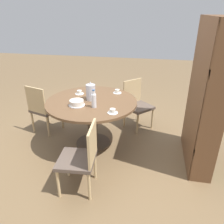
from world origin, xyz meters
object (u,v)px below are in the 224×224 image
chair_c (137,103)px  cake_main (77,103)px  chair_a (43,108)px  coffee_pot (91,92)px  cup_b (79,93)px  cup_a (117,92)px  chair_b (82,157)px  water_bottle (94,100)px  cup_c (113,111)px  bookshelf (204,96)px

chair_c → cake_main: size_ratio=3.78×
chair_a → coffee_pot: coffee_pot is taller
chair_c → cup_b: 1.07m
coffee_pot → cake_main: bearing=-29.5°
chair_a → cup_b: bearing=-161.8°
cup_a → cup_b: (0.16, -0.59, 0.00)m
chair_c → cup_b: chair_c is taller
chair_b → cup_a: 1.41m
water_bottle → cake_main: size_ratio=1.12×
cup_c → cup_b: bearing=-131.9°
cake_main → cup_a: bearing=142.1°
cup_b → bookshelf: bearing=80.1°
chair_c → water_bottle: (0.97, -0.52, 0.40)m
cup_b → cup_c: 0.89m
chair_c → cup_b: bearing=163.2°
bookshelf → cup_b: 1.85m
bookshelf → cup_b: bearing=80.1°
chair_a → cup_b: (-0.01, 0.67, 0.32)m
bookshelf → cup_c: size_ratio=13.99×
cup_b → cup_a: bearing=105.3°
chair_c → cup_a: size_ratio=6.26×
chair_a → cup_b: size_ratio=6.26×
coffee_pot → cake_main: size_ratio=1.22×
chair_a → chair_b: same height
chair_a → cup_c: size_ratio=6.26×
cup_a → chair_b: bearing=-7.4°
chair_c → coffee_pot: coffee_pot is taller
coffee_pot → chair_b: bearing=9.2°
chair_b → coffee_pot: size_ratio=3.09×
chair_a → cup_c: bearing=173.7°
bookshelf → cup_c: bookshelf is taller
chair_b → bookshelf: (-0.88, 1.40, 0.53)m
chair_b → cup_b: 1.31m
bookshelf → chair_b: bearing=122.2°
chair_b → cup_a: (-1.36, 0.18, 0.32)m
cup_a → water_bottle: bearing=-19.3°
water_bottle → chair_b: bearing=3.3°
chair_a → coffee_pot: size_ratio=3.09×
chair_b → coffee_pot: bearing=-175.6°
chair_c → bookshelf: size_ratio=0.45×
cup_a → cake_main: bearing=-37.9°
cup_a → cup_b: 0.61m
water_bottle → cup_b: 0.60m
cup_a → cup_c: 0.76m
bookshelf → coffee_pot: bookshelf is taller
bookshelf → cup_a: 1.33m
bookshelf → water_bottle: 1.45m
coffee_pot → water_bottle: size_ratio=1.09×
water_bottle → cup_b: size_ratio=1.86×
cup_b → coffee_pot: bearing=51.1°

